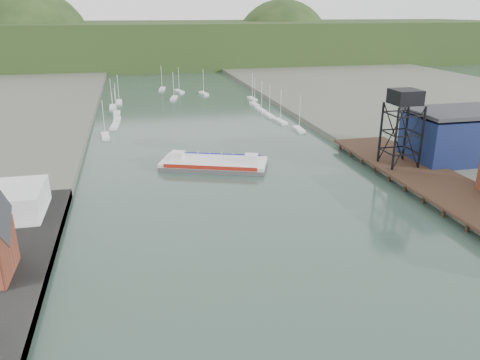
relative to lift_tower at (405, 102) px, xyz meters
name	(u,v)px	position (x,y,z in m)	size (l,w,h in m)	color
east_pier	(443,185)	(2.00, -13.00, -13.75)	(14.00, 70.00, 2.45)	black
lift_tower	(405,102)	(0.00, 0.00, 0.00)	(6.50, 6.50, 16.00)	black
blue_shed	(456,136)	(15.00, 2.00, -8.59)	(20.50, 14.50, 11.30)	#0D0E3D
marina_sailboats	(189,108)	(-34.92, 80.46, -15.30)	(57.71, 92.65, 0.90)	silver
distant_hills	(152,47)	(-38.98, 243.35, -5.27)	(500.00, 120.00, 80.00)	black
chain_ferry	(214,163)	(-37.71, 13.14, -14.68)	(25.09, 16.96, 3.36)	#4C4B4E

